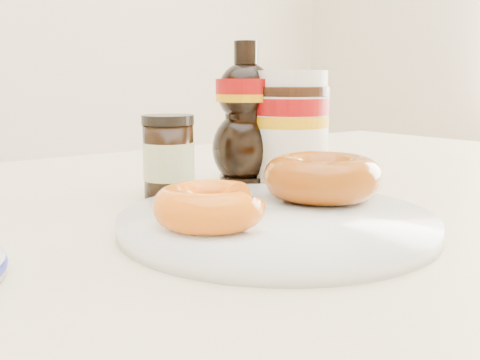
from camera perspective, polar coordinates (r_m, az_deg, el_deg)
dining_table at (r=0.60m, az=3.18°, el=-9.78°), size 1.40×0.90×0.75m
plate at (r=0.46m, az=3.91°, el=-4.35°), size 0.27×0.27×0.01m
donut_bitten at (r=0.42m, az=-3.26°, el=-2.75°), size 0.10×0.10×0.03m
donut_whole at (r=0.52m, az=8.79°, el=0.34°), size 0.12×0.12×0.04m
nutella_jar at (r=0.67m, az=5.34°, el=6.18°), size 0.10×0.10×0.14m
syrup_bottle at (r=0.67m, az=0.62°, el=7.23°), size 0.10×0.09×0.17m
dark_jar at (r=0.58m, az=-7.62°, el=2.40°), size 0.06×0.06×0.09m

